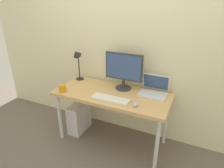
# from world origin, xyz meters

# --- Properties ---
(ground_plane) EXTENTS (6.00, 6.00, 0.00)m
(ground_plane) POSITION_xyz_m (0.00, 0.00, 0.00)
(ground_plane) COLOR #665B51
(back_wall) EXTENTS (4.40, 0.04, 2.60)m
(back_wall) POSITION_xyz_m (0.00, 0.37, 1.30)
(back_wall) COLOR beige
(back_wall) RESTS_ON ground_plane
(desk) EXTENTS (1.41, 0.62, 0.71)m
(desk) POSITION_xyz_m (0.00, 0.00, 0.65)
(desk) COLOR tan
(desk) RESTS_ON ground_plane
(monitor) EXTENTS (0.48, 0.20, 0.46)m
(monitor) POSITION_xyz_m (0.08, 0.18, 0.97)
(monitor) COLOR #333338
(monitor) RESTS_ON desk
(laptop) EXTENTS (0.32, 0.28, 0.22)m
(laptop) POSITION_xyz_m (0.46, 0.20, 0.77)
(laptop) COLOR silver
(laptop) RESTS_ON desk
(desk_lamp) EXTENTS (0.11, 0.16, 0.45)m
(desk_lamp) POSITION_xyz_m (-0.60, 0.18, 1.03)
(desk_lamp) COLOR #232328
(desk_lamp) RESTS_ON desk
(keyboard) EXTENTS (0.44, 0.14, 0.02)m
(keyboard) POSITION_xyz_m (0.06, -0.17, 0.73)
(keyboard) COLOR silver
(keyboard) RESTS_ON desk
(mouse) EXTENTS (0.06, 0.09, 0.03)m
(mouse) POSITION_xyz_m (0.36, -0.18, 0.73)
(mouse) COLOR #B2B2B7
(mouse) RESTS_ON desk
(coffee_mug) EXTENTS (0.12, 0.08, 0.09)m
(coffee_mug) POSITION_xyz_m (-0.57, -0.23, 0.76)
(coffee_mug) COLOR orange
(coffee_mug) RESTS_ON desk
(computer_tower) EXTENTS (0.18, 0.36, 0.42)m
(computer_tower) POSITION_xyz_m (-0.52, 0.01, 0.21)
(computer_tower) COLOR silver
(computer_tower) RESTS_ON ground_plane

